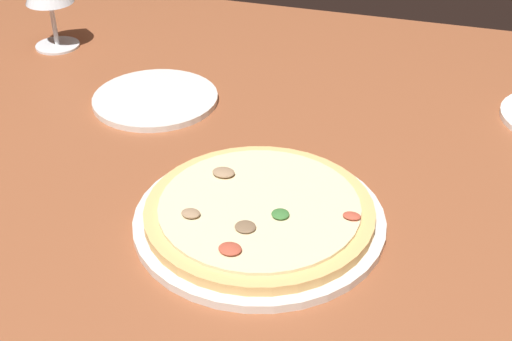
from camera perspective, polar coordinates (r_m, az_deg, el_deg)
The scene contains 3 objects.
dining_table at distance 86.41cm, azimuth -0.25°, elevation -0.55°, with size 150.00×110.00×4.00cm, color brown.
pizza_main at distance 74.83cm, azimuth 0.27°, elevation -3.69°, with size 27.83×27.83×3.30cm.
side_plate at distance 100.49cm, azimuth -8.44°, elevation 5.98°, with size 18.20×18.20×0.90cm, color silver.
Camera 1 is at (21.47, -68.01, 50.79)cm, focal length 47.63 mm.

